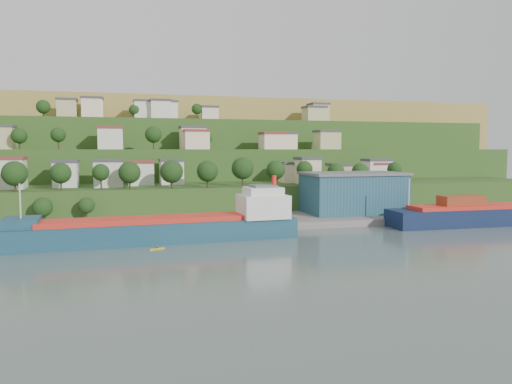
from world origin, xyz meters
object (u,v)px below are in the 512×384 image
object	(u,v)px
cargo_ship_far	(499,215)
caravan	(0,228)
warehouse	(353,192)
cargo_ship_near	(168,230)
kayak_orange	(185,243)

from	to	relation	value
cargo_ship_far	caravan	distance (m)	137.42
warehouse	caravan	world-z (taller)	warehouse
cargo_ship_near	caravan	distance (m)	42.40
cargo_ship_near	kayak_orange	xyz separation A→B (m)	(3.68, -4.26, -2.52)
warehouse	cargo_ship_far	bearing A→B (deg)	-29.90
kayak_orange	caravan	bearing A→B (deg)	156.69
cargo_ship_near	cargo_ship_far	distance (m)	97.11
cargo_ship_near	kayak_orange	distance (m)	6.17
cargo_ship_near	warehouse	distance (m)	65.08
cargo_ship_near	cargo_ship_far	world-z (taller)	cargo_ship_near
warehouse	cargo_ship_near	bearing A→B (deg)	-158.21
cargo_ship_near	kayak_orange	bearing A→B (deg)	-51.79
cargo_ship_far	kayak_orange	size ratio (longest dim) A/B	18.77
cargo_ship_near	warehouse	world-z (taller)	cargo_ship_near
cargo_ship_far	warehouse	bearing A→B (deg)	151.17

